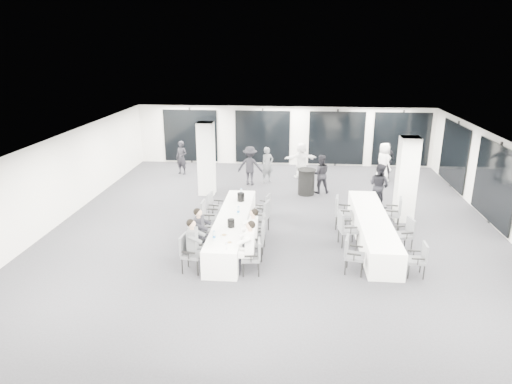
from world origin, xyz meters
TOP-DOWN VIEW (x-y plane):
  - room at (0.89, 1.11)m, footprint 14.04×16.04m
  - column_left at (-2.80, 3.20)m, footprint 0.60×0.60m
  - column_right at (4.20, 1.00)m, footprint 0.60×0.60m
  - banquet_table_main at (-1.20, -1.11)m, footprint 0.90×5.00m
  - banquet_table_side at (2.92, -0.80)m, footprint 0.90×5.00m
  - cocktail_table at (1.04, 3.45)m, footprint 0.72×0.72m
  - chair_main_left_near at (-2.04, -3.15)m, footprint 0.56×0.61m
  - chair_main_left_second at (-2.04, -2.37)m, footprint 0.52×0.58m
  - chair_main_left_mid at (-2.04, -1.52)m, footprint 0.58×0.61m
  - chair_main_left_fourth at (-2.04, -0.58)m, footprint 0.52×0.58m
  - chair_main_left_far at (-2.04, 0.43)m, footprint 0.54×0.58m
  - chair_main_right_near at (-0.38, -3.13)m, footprint 0.51×0.55m
  - chair_main_right_second at (-0.36, -2.27)m, footprint 0.53×0.59m
  - chair_main_right_mid at (-0.37, -1.35)m, footprint 0.55×0.58m
  - chair_main_right_fourth at (-0.37, -0.47)m, footprint 0.63×0.66m
  - chair_main_right_far at (-0.38, 0.61)m, footprint 0.53×0.56m
  - chair_side_left_near at (2.09, -2.85)m, footprint 0.58×0.61m
  - chair_side_left_mid at (2.08, -1.20)m, footprint 0.59×0.63m
  - chair_side_left_far at (2.08, 0.14)m, footprint 0.59×0.64m
  - chair_side_right_near at (3.75, -2.89)m, footprint 0.46×0.51m
  - chair_side_right_mid at (3.75, -1.35)m, footprint 0.58×0.60m
  - chair_side_right_far at (3.76, 0.23)m, footprint 0.61×0.64m
  - seated_guest_a at (-1.87, -3.16)m, footprint 0.50×0.38m
  - seated_guest_b at (-1.87, -2.36)m, footprint 0.50×0.38m
  - seated_guest_c at (-0.54, -3.14)m, footprint 0.50×0.38m
  - seated_guest_d at (-0.54, -2.27)m, footprint 0.50×0.38m
  - standing_guest_a at (-0.57, 4.97)m, footprint 0.79×0.76m
  - standing_guest_b at (1.58, 3.71)m, footprint 0.89×0.61m
  - standing_guest_c at (-1.25, 4.54)m, footprint 1.25×0.75m
  - standing_guest_d at (4.56, 6.07)m, footprint 1.16×1.13m
  - standing_guest_e at (4.32, 5.59)m, footprint 0.89×1.05m
  - standing_guest_f at (0.85, 5.86)m, footprint 1.72×1.01m
  - standing_guest_g at (-4.47, 5.90)m, footprint 0.75×0.68m
  - standing_guest_h at (3.58, 2.23)m, footprint 1.00×1.00m
  - ice_bucket_near at (-1.13, -1.93)m, footprint 0.20×0.20m
  - ice_bucket_far at (-1.12, 0.29)m, footprint 0.24×0.24m
  - water_bottle_a at (-1.44, -2.84)m, footprint 0.08×0.08m
  - water_bottle_b at (-1.05, -0.94)m, footprint 0.08×0.08m
  - water_bottle_c at (-1.18, 0.89)m, footprint 0.07×0.07m
  - plate_a at (-1.23, -2.52)m, footprint 0.21×0.21m
  - plate_b at (-1.02, -2.98)m, footprint 0.18×0.18m
  - plate_c at (-1.20, -1.59)m, footprint 0.21×0.21m
  - wine_glass at (-1.04, -3.36)m, footprint 0.08×0.08m

SIDE VIEW (x-z plane):
  - banquet_table_main at x=-1.20m, z-range 0.00..0.75m
  - banquet_table_side at x=2.92m, z-range 0.00..0.75m
  - chair_main_right_far at x=-0.38m, z-range 0.06..0.95m
  - chair_side_right_near at x=3.75m, z-range 0.06..0.95m
  - cocktail_table at x=1.04m, z-range 0.01..1.01m
  - chair_main_right_near at x=-0.38m, z-range 0.06..0.97m
  - chair_main_right_mid at x=-0.37m, z-range 0.07..1.00m
  - chair_main_left_far at x=-2.04m, z-range 0.07..1.00m
  - chair_side_right_mid at x=3.75m, z-range 0.07..1.01m
  - chair_side_left_near at x=2.09m, z-range 0.07..1.03m
  - chair_main_left_mid at x=-2.04m, z-range 0.07..1.05m
  - chair_main_left_second at x=-2.04m, z-range 0.07..1.05m
  - chair_main_left_near at x=-2.04m, z-range 0.07..1.06m
  - chair_side_left_mid at x=2.08m, z-range 0.07..1.08m
  - chair_main_left_fourth at x=-2.04m, z-range 0.07..1.08m
  - chair_side_right_far at x=3.76m, z-range 0.07..1.10m
  - chair_side_left_far at x=2.08m, z-range 0.07..1.11m
  - chair_main_right_second at x=-0.36m, z-range 0.07..1.11m
  - chair_main_right_fourth at x=-0.37m, z-range 0.07..1.11m
  - plate_a at x=-1.23m, z-range 0.75..0.78m
  - plate_c at x=-1.20m, z-range 0.75..0.78m
  - plate_b at x=-1.02m, z-range 0.75..0.78m
  - seated_guest_a at x=-1.87m, z-range 0.09..1.53m
  - seated_guest_b at x=-1.87m, z-range 0.09..1.53m
  - seated_guest_c at x=-0.54m, z-range 0.09..1.53m
  - seated_guest_d at x=-0.54m, z-range 0.09..1.53m
  - standing_guest_g at x=-4.47m, z-range 0.00..1.69m
  - standing_guest_a at x=-0.57m, z-range 0.00..1.70m
  - water_bottle_c at x=-1.18m, z-range 0.75..0.97m
  - standing_guest_b at x=1.58m, z-range 0.00..1.73m
  - ice_bucket_near at x=-1.13m, z-range 0.75..0.98m
  - water_bottle_b at x=-1.05m, z-range 0.75..0.99m
  - water_bottle_a at x=-1.44m, z-range 0.75..1.00m
  - standing_guest_f at x=0.85m, z-range 0.00..1.76m
  - ice_bucket_far at x=-1.12m, z-range 0.75..1.02m
  - standing_guest_d at x=4.56m, z-range 0.00..1.77m
  - wine_glass at x=-1.04m, z-range 0.80..1.00m
  - standing_guest_h at x=3.58m, z-range 0.00..1.82m
  - standing_guest_c at x=-1.25m, z-range 0.00..1.83m
  - standing_guest_e at x=4.32m, z-range 0.00..1.86m
  - room at x=0.89m, z-range -0.03..2.81m
  - column_left at x=-2.80m, z-range 0.00..2.80m
  - column_right at x=4.20m, z-range 0.00..2.80m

